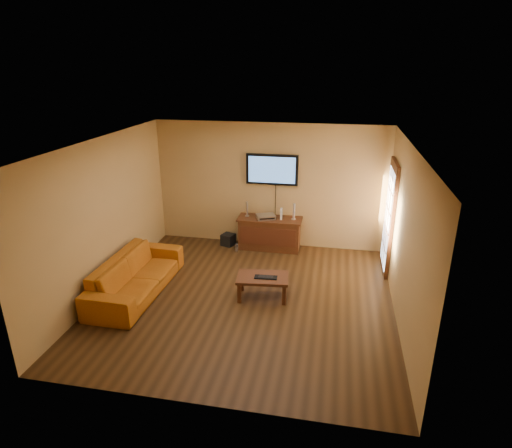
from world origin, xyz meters
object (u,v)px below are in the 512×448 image
(media_console, at_px, (270,233))
(sofa, at_px, (136,269))
(coffee_table, at_px, (263,280))
(speaker_left, at_px, (247,210))
(subwoofer, at_px, (228,240))
(keyboard, at_px, (266,277))
(game_console, at_px, (281,214))
(av_receiver, at_px, (266,217))
(television, at_px, (272,170))
(bottle, at_px, (237,248))
(speaker_right, at_px, (294,212))

(media_console, bearing_deg, sofa, -130.59)
(coffee_table, height_order, speaker_left, speaker_left)
(media_console, bearing_deg, subwoofer, -179.47)
(subwoofer, relative_size, keyboard, 0.65)
(game_console, relative_size, keyboard, 0.57)
(av_receiver, bearing_deg, sofa, -152.46)
(television, bearing_deg, game_console, -40.85)
(coffee_table, distance_m, sofa, 2.25)
(speaker_left, distance_m, av_receiver, 0.45)
(av_receiver, relative_size, bottle, 1.88)
(speaker_left, distance_m, game_console, 0.76)
(sofa, bearing_deg, coffee_table, -82.95)
(bottle, distance_m, keyboard, 2.07)
(subwoofer, xyz_separation_m, keyboard, (1.22, -2.14, 0.29))
(game_console, bearing_deg, speaker_left, 173.01)
(coffee_table, relative_size, speaker_left, 2.77)
(media_console, distance_m, bottle, 0.79)
(television, bearing_deg, coffee_table, -84.66)
(av_receiver, height_order, bottle, av_receiver)
(bottle, bearing_deg, game_console, 20.92)
(sofa, distance_m, speaker_left, 2.85)
(sofa, height_order, speaker_right, speaker_right)
(speaker_right, height_order, bottle, speaker_right)
(coffee_table, xyz_separation_m, speaker_right, (0.29, 2.15, 0.52))
(television, distance_m, game_console, 0.96)
(subwoofer, xyz_separation_m, bottle, (0.27, -0.33, -0.03))
(television, xyz_separation_m, bottle, (-0.67, -0.56, -1.63))
(av_receiver, height_order, keyboard, av_receiver)
(coffee_table, distance_m, keyboard, 0.10)
(television, height_order, sofa, television)
(television, relative_size, subwoofer, 4.30)
(speaker_left, distance_m, bottle, 0.86)
(television, xyz_separation_m, keyboard, (0.28, -2.37, -1.30))
(television, bearing_deg, media_console, -90.00)
(sofa, distance_m, speaker_right, 3.50)
(television, height_order, speaker_left, television)
(keyboard, bearing_deg, television, 96.75)
(speaker_left, relative_size, av_receiver, 0.87)
(television, height_order, speaker_right, television)
(media_console, distance_m, av_receiver, 0.40)
(speaker_right, relative_size, keyboard, 0.90)
(media_console, xyz_separation_m, coffee_table, (0.22, -2.12, -0.01))
(sofa, xyz_separation_m, speaker_left, (1.50, 2.39, 0.41))
(bottle, bearing_deg, keyboard, -62.34)
(television, distance_m, av_receiver, 1.01)
(speaker_right, relative_size, game_console, 1.57)
(television, bearing_deg, keyboard, -83.25)
(speaker_left, bearing_deg, game_console, -2.07)
(television, xyz_separation_m, speaker_left, (-0.51, -0.19, -0.87))
(av_receiver, bearing_deg, television, 49.19)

